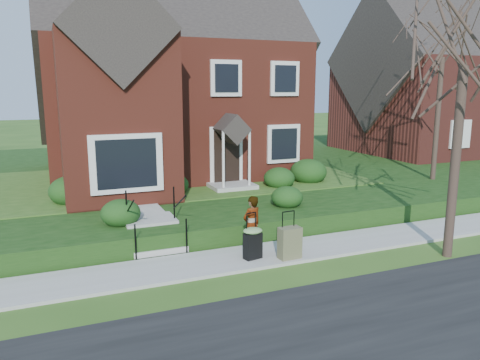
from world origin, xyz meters
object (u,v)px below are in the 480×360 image
suitcase_black (253,241)px  suitcase_olive (290,243)px  tree_verge (466,47)px  front_steps (153,230)px  woman (252,225)px

suitcase_black → suitcase_olive: (0.86, -0.33, -0.05)m
suitcase_black → suitcase_olive: bearing=-32.7°
suitcase_black → tree_verge: size_ratio=0.16×
front_steps → tree_verge: (6.83, -3.61, 4.74)m
front_steps → suitcase_olive: bearing=-39.4°
front_steps → suitcase_olive: (2.90, -2.38, 0.01)m
front_steps → tree_verge: 9.06m
woman → suitcase_olive: bearing=118.3°
tree_verge → suitcase_olive: bearing=162.6°
front_steps → woman: 2.78m
front_steps → suitcase_black: size_ratio=1.73×
suitcase_olive → woman: bearing=134.4°
front_steps → suitcase_olive: front_steps is taller
suitcase_black → suitcase_olive: 0.92m
front_steps → suitcase_olive: 3.75m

